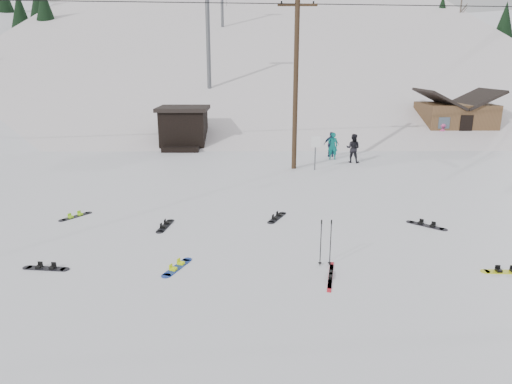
{
  "coord_description": "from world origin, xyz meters",
  "views": [
    {
      "loc": [
        -0.27,
        -10.52,
        5.54
      ],
      "look_at": [
        -0.16,
        4.21,
        1.4
      ],
      "focal_mm": 32.0,
      "sensor_mm": 36.0,
      "label": 1
    }
  ],
  "objects_px": {
    "hero_skis": "(331,276)",
    "utility_pole": "(296,81)",
    "cabin": "(454,120)",
    "hero_snowboard": "(177,267)"
  },
  "relations": [
    {
      "from": "cabin",
      "to": "hero_skis",
      "type": "relative_size",
      "value": 2.99
    },
    {
      "from": "utility_pole",
      "to": "cabin",
      "type": "xyz_separation_m",
      "value": [
        13.0,
        10.0,
        -3.2
      ]
    },
    {
      "from": "hero_skis",
      "to": "utility_pole",
      "type": "bearing_deg",
      "value": 101.35
    },
    {
      "from": "hero_skis",
      "to": "cabin",
      "type": "bearing_deg",
      "value": 72.58
    },
    {
      "from": "utility_pole",
      "to": "hero_skis",
      "type": "distance_m",
      "value": 14.08
    },
    {
      "from": "hero_snowboard",
      "to": "hero_skis",
      "type": "height_order",
      "value": "hero_snowboard"
    },
    {
      "from": "cabin",
      "to": "utility_pole",
      "type": "bearing_deg",
      "value": -142.44
    },
    {
      "from": "utility_pole",
      "to": "hero_skis",
      "type": "relative_size",
      "value": 5.0
    },
    {
      "from": "utility_pole",
      "to": "hero_snowboard",
      "type": "xyz_separation_m",
      "value": [
        -4.41,
        -12.7,
        -4.66
      ]
    },
    {
      "from": "utility_pole",
      "to": "cabin",
      "type": "bearing_deg",
      "value": 37.56
    }
  ]
}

